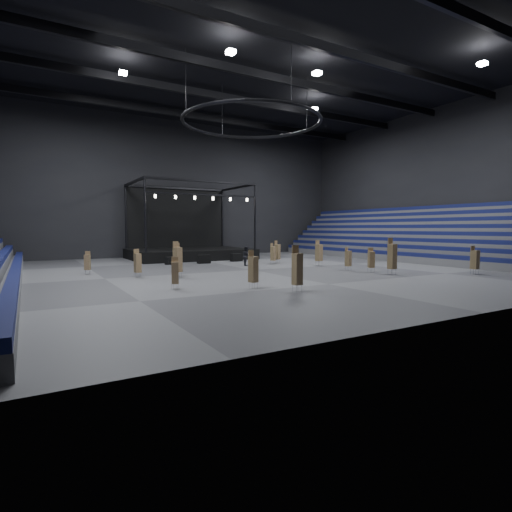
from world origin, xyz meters
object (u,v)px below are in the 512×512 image
chair_stack_5 (273,253)px  crew_member (246,256)px  chair_stack_7 (138,263)px  chair_stack_3 (297,268)px  chair_stack_0 (175,272)px  flight_case_right (236,257)px  chair_stack_8 (178,259)px  chair_stack_12 (87,262)px  chair_stack_11 (348,258)px  stage (188,247)px  chair_stack_6 (277,251)px  chair_stack_2 (253,269)px  flight_case_left (171,261)px  chair_stack_9 (319,252)px  chair_stack_1 (178,254)px  flight_case_mid (204,259)px  chair_stack_13 (475,259)px  chair_stack_4 (371,259)px  chair_stack_10 (392,256)px  man_center (296,264)px

chair_stack_5 → crew_member: size_ratio=1.14×
chair_stack_5 → chair_stack_7: chair_stack_5 is taller
chair_stack_3 → chair_stack_0: bearing=140.5°
flight_case_right → chair_stack_8: 15.26m
chair_stack_0 → chair_stack_7: 7.29m
chair_stack_8 → chair_stack_12: bearing=112.2°
chair_stack_3 → chair_stack_11: (10.93, 7.43, -0.30)m
stage → chair_stack_6: (5.79, -11.53, -0.19)m
chair_stack_2 → chair_stack_6: (11.10, 14.33, 0.02)m
chair_stack_0 → chair_stack_7: size_ratio=0.92×
flight_case_left → chair_stack_12: (-8.62, -5.11, 0.61)m
chair_stack_9 → crew_member: 7.27m
flight_case_left → chair_stack_3: chair_stack_3 is taller
chair_stack_1 → chair_stack_7: bearing=-123.7°
flight_case_left → chair_stack_3: bearing=-87.6°
chair_stack_0 → chair_stack_6: chair_stack_6 is taller
chair_stack_3 → chair_stack_9: chair_stack_3 is taller
flight_case_mid → chair_stack_6: bearing=-27.5°
flight_case_left → chair_stack_0: size_ratio=0.59×
chair_stack_9 → chair_stack_13: size_ratio=1.09×
flight_case_right → chair_stack_5: size_ratio=0.60×
chair_stack_4 → stage: bearing=133.2°
chair_stack_4 → chair_stack_5: 11.12m
chair_stack_3 → chair_stack_11: chair_stack_3 is taller
stage → chair_stack_1: (-4.70, -9.93, -0.26)m
stage → chair_stack_10: size_ratio=4.72×
chair_stack_8 → chair_stack_10: size_ratio=0.93×
flight_case_right → chair_stack_1: size_ratio=0.57×
chair_stack_3 → chair_stack_9: (11.62, 12.36, -0.06)m
chair_stack_2 → chair_stack_7: chair_stack_2 is taller
chair_stack_4 → chair_stack_7: (-18.03, 6.37, 0.02)m
chair_stack_7 → flight_case_right: bearing=22.9°
chair_stack_4 → chair_stack_13: bearing=-16.6°
stage → flight_case_right: size_ratio=10.56×
chair_stack_7 → chair_stack_13: (24.15, -11.66, 0.10)m
stage → chair_stack_0: size_ratio=7.00×
chair_stack_8 → chair_stack_12: (-5.62, 5.82, -0.41)m
flight_case_right → chair_stack_5: chair_stack_5 is taller
chair_stack_2 → stage: bearing=61.4°
stage → chair_stack_13: size_ratio=6.03×
man_center → chair_stack_4: bearing=171.4°
chair_stack_3 → man_center: 7.29m
flight_case_mid → chair_stack_4: 17.53m
stage → flight_case_mid: bearing=-98.3°
flight_case_left → chair_stack_5: chair_stack_5 is taller
chair_stack_6 → chair_stack_13: size_ratio=1.04×
chair_stack_2 → chair_stack_11: bearing=4.9°
chair_stack_8 → chair_stack_4: bearing=-38.7°
chair_stack_8 → chair_stack_3: bearing=-90.5°
chair_stack_6 → chair_stack_1: bearing=150.1°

